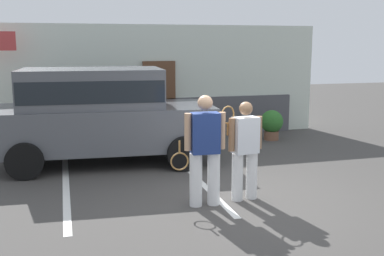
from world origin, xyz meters
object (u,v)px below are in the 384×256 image
(tennis_player_man, at_px, (205,149))
(potted_plant_by_porch, at_px, (272,123))
(parked_suv, at_px, (100,111))
(tennis_player_woman, at_px, (245,149))

(tennis_player_man, bearing_deg, potted_plant_by_porch, -123.06)
(parked_suv, height_order, tennis_player_man, parked_suv)
(parked_suv, relative_size, potted_plant_by_porch, 5.85)
(tennis_player_man, bearing_deg, parked_suv, -63.54)
(potted_plant_by_porch, bearing_deg, tennis_player_man, -126.02)
(tennis_player_man, distance_m, potted_plant_by_porch, 5.59)
(tennis_player_man, height_order, potted_plant_by_porch, tennis_player_man)
(parked_suv, bearing_deg, potted_plant_by_porch, 19.86)
(tennis_player_woman, relative_size, potted_plant_by_porch, 2.04)
(tennis_player_man, xyz_separation_m, tennis_player_woman, (0.72, 0.10, -0.06))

